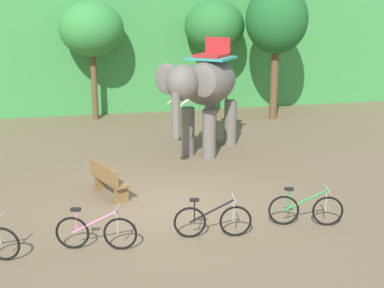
# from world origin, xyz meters

# --- Properties ---
(ground_plane) EXTENTS (80.00, 80.00, 0.00)m
(ground_plane) POSITION_xyz_m (0.00, 0.00, 0.00)
(ground_plane) COLOR brown
(foliage_hedge) EXTENTS (36.00, 6.00, 5.31)m
(foliage_hedge) POSITION_xyz_m (0.00, 14.49, 2.66)
(foliage_hedge) COLOR #3D8E42
(foliage_hedge) RESTS_ON ground
(tree_far_right) EXTENTS (2.66, 2.66, 4.95)m
(tree_far_right) POSITION_xyz_m (-1.22, 10.50, 3.79)
(tree_far_right) COLOR brown
(tree_far_right) RESTS_ON ground
(tree_left) EXTENTS (2.62, 2.62, 5.00)m
(tree_left) POSITION_xyz_m (4.06, 10.58, 3.82)
(tree_left) COLOR brown
(tree_left) RESTS_ON ground
(tree_center_left) EXTENTS (2.59, 2.59, 5.63)m
(tree_center_left) POSITION_xyz_m (6.28, 8.95, 4.16)
(tree_center_left) COLOR brown
(tree_center_left) RESTS_ON ground
(elephant) EXTENTS (3.49, 3.85, 3.78)m
(elephant) POSITION_xyz_m (2.13, 4.53, 2.20)
(elephant) COLOR #665E56
(elephant) RESTS_ON ground
(bike_pink) EXTENTS (1.66, 0.63, 0.92)m
(bike_pink) POSITION_xyz_m (-1.89, -2.00, 0.39)
(bike_pink) COLOR black
(bike_pink) RESTS_ON ground
(bike_black) EXTENTS (1.70, 0.52, 0.92)m
(bike_black) POSITION_xyz_m (0.61, -1.98, 0.39)
(bike_black) COLOR black
(bike_black) RESTS_ON ground
(bike_green) EXTENTS (1.66, 0.63, 0.92)m
(bike_green) POSITION_xyz_m (2.85, -1.85, 0.39)
(bike_green) COLOR black
(bike_green) RESTS_ON ground
(wooden_bench) EXTENTS (0.95, 1.54, 0.89)m
(wooden_bench) POSITION_xyz_m (-1.41, 1.02, 0.48)
(wooden_bench) COLOR brown
(wooden_bench) RESTS_ON ground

